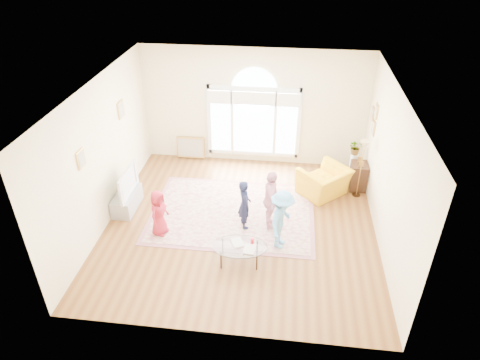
# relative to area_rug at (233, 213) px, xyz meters

# --- Properties ---
(ground) EXTENTS (6.00, 6.00, 0.00)m
(ground) POSITION_rel_area_rug_xyz_m (0.23, -0.40, -0.01)
(ground) COLOR brown
(ground) RESTS_ON ground
(room_shell) EXTENTS (6.00, 6.00, 6.00)m
(room_shell) POSITION_rel_area_rug_xyz_m (0.24, 2.44, 1.56)
(room_shell) COLOR beige
(room_shell) RESTS_ON ground
(area_rug) EXTENTS (3.60, 2.60, 0.02)m
(area_rug) POSITION_rel_area_rug_xyz_m (0.00, 0.00, 0.00)
(area_rug) COLOR #C7B299
(area_rug) RESTS_ON ground
(rug_border) EXTENTS (3.80, 2.80, 0.01)m
(rug_border) POSITION_rel_area_rug_xyz_m (0.00, 0.00, -0.00)
(rug_border) COLOR #935A63
(rug_border) RESTS_ON ground
(tv_console) EXTENTS (0.45, 1.00, 0.42)m
(tv_console) POSITION_rel_area_rug_xyz_m (-2.52, -0.10, 0.20)
(tv_console) COLOR #999BA1
(tv_console) RESTS_ON ground
(television) EXTENTS (0.17, 1.10, 0.63)m
(television) POSITION_rel_area_rug_xyz_m (-2.51, -0.10, 0.73)
(television) COLOR black
(television) RESTS_ON tv_console
(coffee_table) EXTENTS (1.15, 0.78, 0.54)m
(coffee_table) POSITION_rel_area_rug_xyz_m (0.36, -1.63, 0.39)
(coffee_table) COLOR silver
(coffee_table) RESTS_ON ground
(armchair) EXTENTS (1.46, 1.45, 0.72)m
(armchair) POSITION_rel_area_rug_xyz_m (2.14, 1.09, 0.35)
(armchair) COLOR yellow
(armchair) RESTS_ON ground
(side_cabinet) EXTENTS (0.40, 0.50, 0.70)m
(side_cabinet) POSITION_rel_area_rug_xyz_m (3.01, 1.47, 0.34)
(side_cabinet) COLOR black
(side_cabinet) RESTS_ON ground
(floor_lamp) EXTENTS (0.25, 0.25, 1.51)m
(floor_lamp) POSITION_rel_area_rug_xyz_m (2.98, 1.13, 1.27)
(floor_lamp) COLOR black
(floor_lamp) RESTS_ON ground
(plant_pedestal) EXTENTS (0.20, 0.20, 0.70)m
(plant_pedestal) POSITION_rel_area_rug_xyz_m (2.93, 1.99, 0.34)
(plant_pedestal) COLOR white
(plant_pedestal) RESTS_ON ground
(potted_plant) EXTENTS (0.42, 0.38, 0.40)m
(potted_plant) POSITION_rel_area_rug_xyz_m (2.93, 1.99, 0.89)
(potted_plant) COLOR #33722D
(potted_plant) RESTS_ON plant_pedestal
(leaning_picture) EXTENTS (0.80, 0.14, 0.62)m
(leaning_picture) POSITION_rel_area_rug_xyz_m (-1.54, 2.50, -0.01)
(leaning_picture) COLOR tan
(leaning_picture) RESTS_ON ground
(child_red) EXTENTS (0.47, 0.59, 1.07)m
(child_red) POSITION_rel_area_rug_xyz_m (-1.47, -0.92, 0.54)
(child_red) COLOR #A31E31
(child_red) RESTS_ON area_rug
(child_navy) EXTENTS (0.41, 0.49, 1.17)m
(child_navy) POSITION_rel_area_rug_xyz_m (0.33, -0.46, 0.59)
(child_navy) COLOR #151934
(child_navy) RESTS_ON area_rug
(child_pink) EXTENTS (0.47, 0.86, 1.40)m
(child_pink) POSITION_rel_area_rug_xyz_m (0.90, -0.40, 0.71)
(child_pink) COLOR #F4A7BF
(child_pink) RESTS_ON area_rug
(child_blue) EXTENTS (0.71, 0.97, 1.34)m
(child_blue) POSITION_rel_area_rug_xyz_m (1.16, -1.03, 0.68)
(child_blue) COLOR #63ABE8
(child_blue) RESTS_ON area_rug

